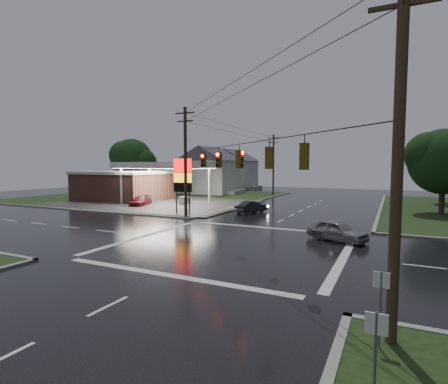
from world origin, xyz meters
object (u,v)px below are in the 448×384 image
at_px(house_near, 210,169).
at_px(house_far, 232,169).
at_px(car_north, 251,207).
at_px(utility_pole_n, 273,164).
at_px(pylon_sign, 183,177).
at_px(tree_nw_behind, 133,160).
at_px(utility_pole_se, 398,148).
at_px(car_pump, 141,201).
at_px(gas_station, 130,183).
at_px(utility_pole_nw, 185,160).
at_px(car_crossing, 337,231).
at_px(tree_ne_near, 445,162).

distance_m(house_near, house_far, 12.04).
xyz_separation_m(house_far, car_north, (17.43, -33.16, -3.74)).
height_order(utility_pole_n, house_near, utility_pole_n).
distance_m(pylon_sign, tree_nw_behind, 30.49).
distance_m(pylon_sign, utility_pole_se, 28.34).
distance_m(utility_pole_se, car_pump, 38.34).
relative_size(gas_station, pylon_sign, 4.37).
relative_size(pylon_sign, house_far, 0.54).
bearing_deg(tree_nw_behind, car_pump, -46.92).
relative_size(car_north, car_pump, 0.93).
distance_m(house_far, car_north, 37.65).
height_order(tree_nw_behind, car_pump, tree_nw_behind).
bearing_deg(utility_pole_nw, pylon_sign, 135.00).
relative_size(utility_pole_nw, car_crossing, 2.61).
bearing_deg(gas_station, utility_pole_nw, -32.23).
bearing_deg(house_far, utility_pole_se, -61.32).
bearing_deg(gas_station, car_crossing, -25.80).
bearing_deg(tree_nw_behind, utility_pole_se, -42.34).
relative_size(gas_station, tree_ne_near, 2.92).
height_order(house_far, car_north, house_far).
height_order(utility_pole_nw, house_far, utility_pole_nw).
bearing_deg(utility_pole_se, tree_ne_near, 81.62).
distance_m(utility_pole_nw, utility_pole_n, 28.50).
relative_size(pylon_sign, tree_ne_near, 0.67).
relative_size(tree_nw_behind, car_north, 2.48).
distance_m(gas_station, car_north, 21.79).
relative_size(house_far, car_north, 2.74).
distance_m(utility_pole_nw, car_crossing, 17.10).
xyz_separation_m(utility_pole_n, house_near, (-11.45, -2.00, -1.06)).
bearing_deg(house_far, car_north, -62.27).
distance_m(house_near, car_crossing, 41.74).
height_order(gas_station, car_north, gas_station).
distance_m(utility_pole_se, house_far, 65.55).
relative_size(utility_pole_se, car_crossing, 2.61).
distance_m(pylon_sign, car_crossing, 17.93).
relative_size(utility_pole_nw, utility_pole_n, 1.05).
xyz_separation_m(house_near, tree_nw_behind, (-12.89, -6.01, 1.77)).
relative_size(house_far, tree_nw_behind, 1.10).
xyz_separation_m(pylon_sign, house_near, (-10.45, 25.50, 0.39)).
xyz_separation_m(utility_pole_se, utility_pole_n, (-19.00, 47.50, -0.25)).
bearing_deg(utility_pole_n, utility_pole_se, -68.20).
bearing_deg(utility_pole_nw, car_north, 46.96).
distance_m(utility_pole_nw, tree_nw_behind, 31.82).
xyz_separation_m(utility_pole_nw, utility_pole_se, (19.00, -19.00, 0.00)).
bearing_deg(car_crossing, tree_ne_near, -2.52).
distance_m(utility_pole_n, tree_nw_behind, 25.63).
distance_m(pylon_sign, house_far, 39.21).
bearing_deg(utility_pole_se, utility_pole_n, 111.80).
xyz_separation_m(house_near, car_north, (16.43, -21.16, -3.74)).
bearing_deg(tree_nw_behind, tree_ne_near, -9.47).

